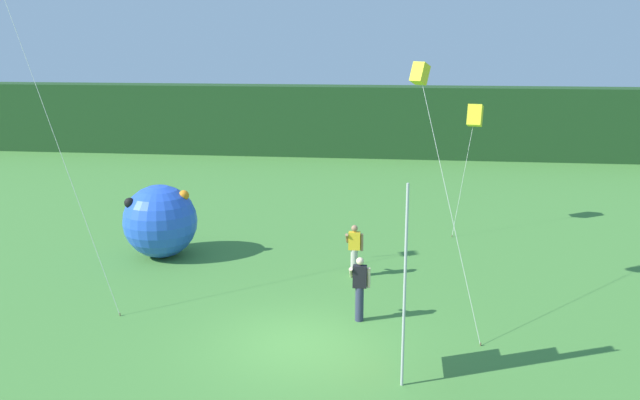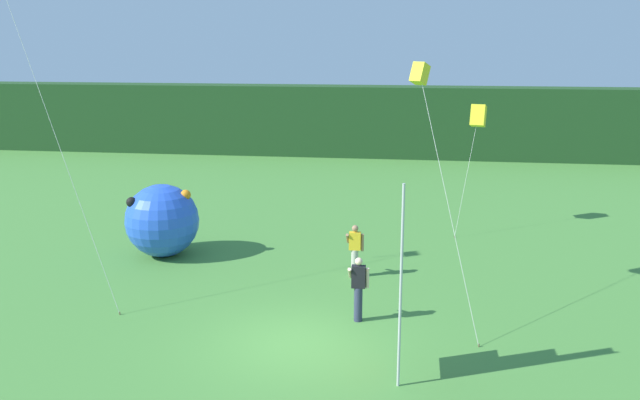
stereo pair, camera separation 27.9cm
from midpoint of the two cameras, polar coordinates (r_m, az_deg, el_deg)
The scene contains 8 objects.
ground_plane at distance 16.65m, azimuth -2.28°, elevation -12.11°, with size 120.00×120.00×0.00m, color #478438.
distant_treeline at distance 42.39m, azimuth 3.62°, elevation 6.70°, with size 80.00×2.40×4.36m, color #1E421E.
banner_flag at distance 14.33m, azimuth 6.64°, elevation -7.35°, with size 0.06×1.03×4.42m.
person_near_banner at distance 20.75m, azimuth 2.54°, elevation -4.21°, with size 0.55×0.48×1.66m.
person_mid_field at distance 17.57m, azimuth 2.93°, elevation -7.40°, with size 0.55×0.48×1.74m.
inflatable_balloon at distance 23.20m, azimuth -13.76°, elevation -1.75°, with size 2.47×2.47×2.47m.
kite_yellow_box_0 at distance 26.40m, azimuth 12.74°, elevation 7.01°, with size 1.14×2.15×4.81m.
kite_yellow_box_1 at distance 18.25m, azimuth 8.09°, elevation 10.42°, with size 1.90×3.35×6.62m.
Camera 1 is at (2.33, -14.83, 7.20)m, focal length 37.66 mm.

